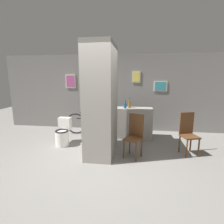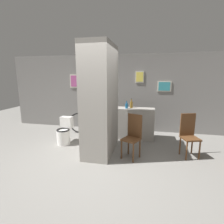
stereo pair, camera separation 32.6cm
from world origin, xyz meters
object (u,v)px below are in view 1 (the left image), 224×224
Objects in this scene: toilet at (63,134)px; bicycle at (90,124)px; chair_by_doorway at (188,132)px; bottle_tall at (129,104)px; chair_near_pillar at (134,134)px.

toilet is 0.44× the size of bicycle.
chair_by_doorway is (3.25, -0.12, 0.23)m from toilet.
toilet is at bearing -118.91° from bicycle.
chair_by_doorway is 3.47× the size of bottle_tall.
toilet is at bearing 160.07° from chair_by_doorway.
chair_by_doorway is at bearing -2.06° from toilet.
bicycle is (0.53, 0.96, 0.04)m from toilet.
chair_near_pillar and chair_by_doorway have the same top height.
chair_near_pillar is at bearing -82.44° from bottle_tall.
bicycle is 1.44m from bottle_tall.
bicycle is at bearing 140.56° from chair_by_doorway.
chair_by_doorway is at bearing -33.45° from bottle_tall.
bottle_tall reaches higher than bicycle.
bicycle is at bearing 175.03° from bottle_tall.
bicycle is at bearing 61.09° from toilet.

